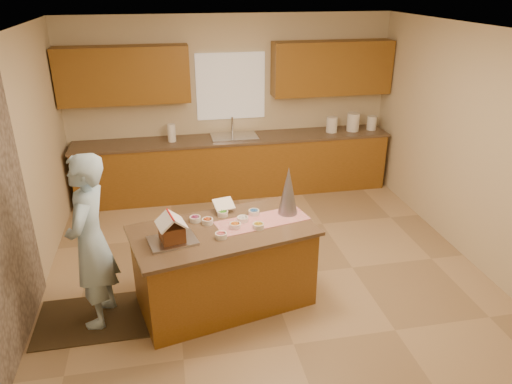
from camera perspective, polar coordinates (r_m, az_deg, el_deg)
floor at (r=5.64m, az=1.41°, el=-10.06°), size 5.50×5.50×0.00m
ceiling at (r=4.69m, az=1.76°, el=18.38°), size 5.50×5.50×0.00m
wall_back at (r=7.60m, az=-3.01°, el=10.23°), size 5.50×5.50×0.00m
wall_front at (r=2.76m, az=14.70°, el=-18.04°), size 5.50×5.50×0.00m
wall_left at (r=5.12m, az=-26.92°, el=0.57°), size 5.50×5.50×0.00m
wall_right at (r=6.04m, az=25.45°, el=4.21°), size 5.50×5.50×0.00m
window_curtain at (r=7.50m, az=-3.03°, el=12.40°), size 1.05×0.03×1.00m
back_counter_base at (r=7.59m, az=-2.53°, el=3.01°), size 4.80×0.60×0.88m
back_counter_top at (r=7.43m, az=-2.60°, el=6.32°), size 4.85×0.63×0.04m
upper_cabinet_left at (r=7.25m, az=-15.43°, el=13.21°), size 1.85×0.35×0.80m
upper_cabinet_right at (r=7.68m, az=8.99°, el=14.33°), size 1.85×0.35×0.80m
sink at (r=7.44m, az=-2.60°, el=6.25°), size 0.70×0.45×0.12m
faucet at (r=7.56m, az=-2.83°, el=7.88°), size 0.03×0.03×0.28m
island_base at (r=5.04m, az=-3.78°, el=-8.98°), size 1.87×1.22×0.84m
island_top at (r=4.81m, az=-3.92°, el=-4.59°), size 1.96×1.31×0.04m
table_runner at (r=4.95m, az=0.76°, el=-3.41°), size 1.01×0.55×0.01m
baking_tray at (r=4.63m, az=-9.87°, el=-5.71°), size 0.50×0.41×0.02m
cookbook at (r=5.11m, az=-3.85°, el=-1.45°), size 0.24×0.21×0.09m
tinsel_tree at (r=5.00m, az=3.84°, el=0.15°), size 0.25×0.25×0.53m
rug at (r=5.29m, az=-18.26°, el=-14.03°), size 1.19×0.78×0.01m
boy at (r=4.81m, az=-19.02°, el=-5.63°), size 0.54×0.71×1.76m
canister_a at (r=7.77m, az=8.98°, el=7.92°), size 0.18×0.18×0.24m
canister_b at (r=7.89m, az=11.44°, el=8.15°), size 0.20×0.20×0.29m
canister_c at (r=8.02m, az=13.56°, el=7.98°), size 0.15×0.15×0.22m
paper_towel at (r=7.32m, az=-9.99°, el=6.93°), size 0.12×0.12×0.26m
gingerbread_house at (r=4.58m, az=-9.97°, el=-4.49°), size 0.31×0.32×0.27m
candy_bowls at (r=4.89m, az=-3.14°, el=-3.50°), size 0.73×0.58×0.05m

